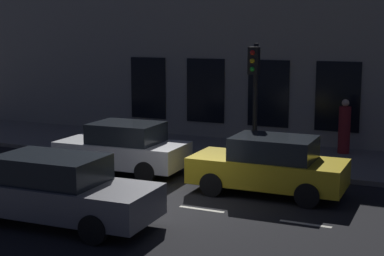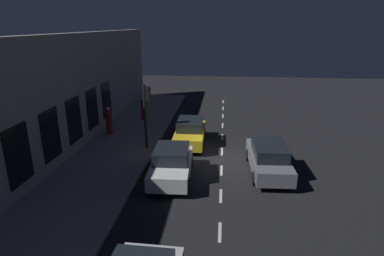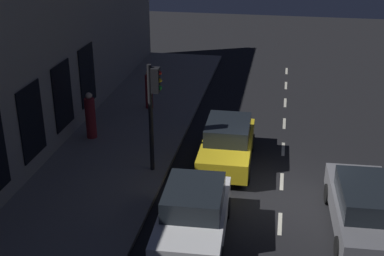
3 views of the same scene
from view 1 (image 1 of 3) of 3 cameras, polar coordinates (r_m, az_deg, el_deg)
name	(u,v)px [view 1 (image 1 of 3)]	position (r m, az deg, el deg)	size (l,w,h in m)	color
ground_plane	(166,204)	(14.82, -2.60, -7.55)	(60.00, 60.00, 0.00)	black
sidewalk	(248,155)	(20.37, 5.55, -2.65)	(4.50, 32.00, 0.15)	gray
building_facade	(272,57)	(22.36, 7.88, 6.92)	(0.65, 32.00, 6.77)	gray
lane_centre_line	(202,209)	(14.40, 0.96, -8.03)	(0.12, 27.20, 0.01)	beige
traffic_light	(254,84)	(18.00, 6.19, 4.33)	(0.50, 0.32, 3.84)	black
parked_car_0	(123,148)	(17.99, -6.80, -1.96)	(2.04, 4.05, 1.58)	silver
parked_car_1	(57,190)	(13.52, -13.21, -5.97)	(2.00, 4.67, 1.58)	slate
parked_car_3	(269,166)	(15.67, 7.63, -3.69)	(1.91, 4.16, 1.58)	gold
pedestrian_0	(344,128)	(20.73, 14.82, -0.04)	(0.57, 0.57, 1.89)	maroon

